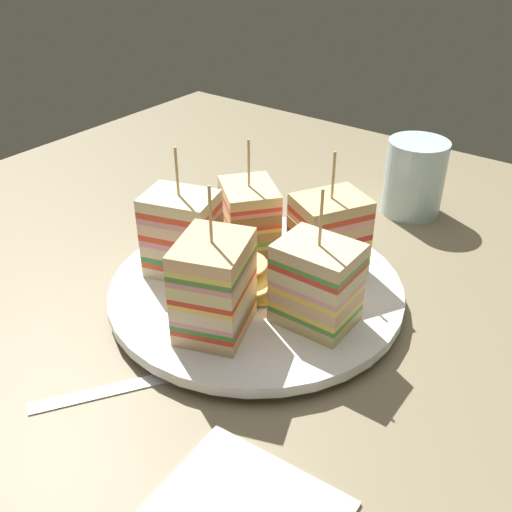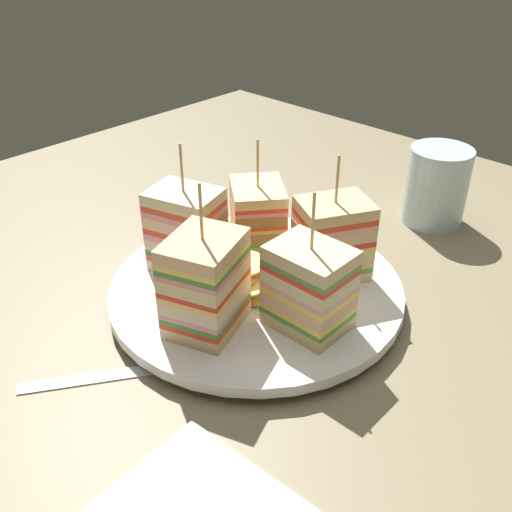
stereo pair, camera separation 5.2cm
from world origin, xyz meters
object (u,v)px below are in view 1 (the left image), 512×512
sandwich_wedge_2 (214,287)px  sandwich_wedge_3 (316,284)px  drinking_glass (414,182)px  sandwich_wedge_1 (182,234)px  chip_pile (246,279)px  spoon (175,372)px  sandwich_wedge_4 (328,235)px  sandwich_wedge_0 (249,216)px  plate (256,290)px

sandwich_wedge_2 → sandwich_wedge_3: sandwich_wedge_2 is taller
drinking_glass → sandwich_wedge_2: bearing=-4.9°
sandwich_wedge_1 → drinking_glass: bearing=51.6°
sandwich_wedge_1 → sandwich_wedge_3: (-0.91, 13.71, -0.29)cm
chip_pile → spoon: 10.73cm
sandwich_wedge_1 → sandwich_wedge_2: size_ratio=0.96×
sandwich_wedge_2 → spoon: (4.79, -0.15, -5.43)cm
spoon → drinking_glass: size_ratio=1.52×
sandwich_wedge_2 → sandwich_wedge_4: sandwich_wedge_2 is taller
sandwich_wedge_3 → sandwich_wedge_4: size_ratio=1.02×
sandwich_wedge_4 → sandwich_wedge_2: bearing=17.8°
sandwich_wedge_0 → sandwich_wedge_1: sandwich_wedge_1 is taller
sandwich_wedge_1 → sandwich_wedge_2: sandwich_wedge_2 is taller
sandwich_wedge_0 → sandwich_wedge_2: bearing=-25.0°
spoon → drinking_glass: drinking_glass is taller
plate → sandwich_wedge_2: (7.00, 1.13, 4.76)cm
sandwich_wedge_4 → spoon: (17.79, -2.78, -5.06)cm
plate → sandwich_wedge_1: bearing=-72.1°
chip_pile → plate: bearing=-179.0°
sandwich_wedge_2 → chip_pile: (-5.55, -1.11, -2.69)cm
sandwich_wedge_0 → sandwich_wedge_1: bearing=-65.7°
sandwich_wedge_1 → drinking_glass: size_ratio=1.41×
plate → spoon: 11.84cm
sandwich_wedge_2 → chip_pile: 6.27cm
sandwich_wedge_0 → sandwich_wedge_4: 8.57cm
sandwich_wedge_4 → chip_pile: size_ratio=1.56×
sandwich_wedge_0 → chip_pile: 8.43cm
sandwich_wedge_1 → plate: bearing=0.9°
sandwich_wedge_0 → spoon: (17.03, 5.74, -4.58)cm
chip_pile → sandwich_wedge_4: bearing=153.4°
plate → sandwich_wedge_0: 8.09cm
sandwich_wedge_1 → sandwich_wedge_3: sandwich_wedge_1 is taller
chip_pile → drinking_glass: 26.69cm
sandwich_wedge_4 → sandwich_wedge_1: bearing=-22.9°
sandwich_wedge_0 → sandwich_wedge_2: 13.61cm
sandwich_wedge_1 → sandwich_wedge_2: 9.23cm
sandwich_wedge_2 → spoon: 7.24cm
plate → sandwich_wedge_3: 8.29cm
sandwich_wedge_1 → sandwich_wedge_4: sandwich_wedge_1 is taller
chip_pile → drinking_glass: size_ratio=0.87×
plate → sandwich_wedge_1: size_ratio=2.17×
sandwich_wedge_0 → sandwich_wedge_1: (7.42, -1.99, 0.69)cm
sandwich_wedge_1 → spoon: bearing=-68.2°
drinking_glass → sandwich_wedge_4: bearing=-0.4°
sandwich_wedge_2 → sandwich_wedge_4: 13.27cm
sandwich_wedge_3 → drinking_glass: sandwich_wedge_3 is taller
plate → sandwich_wedge_3: size_ratio=2.22×
sandwich_wedge_3 → drinking_glass: bearing=-84.0°
chip_pile → sandwich_wedge_0: bearing=-144.4°
spoon → plate: bearing=38.8°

